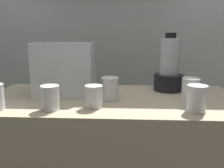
{
  "coord_description": "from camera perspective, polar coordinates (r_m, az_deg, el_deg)",
  "views": [
    {
      "loc": [
        0.07,
        -1.3,
        1.28
      ],
      "look_at": [
        0.0,
        0.0,
        0.98
      ],
      "focal_mm": 39.21,
      "sensor_mm": 36.0,
      "label": 1
    }
  ],
  "objects": [
    {
      "name": "carrot_display_bin",
      "position": [
        1.44,
        -10.9,
        1.36
      ],
      "size": [
        0.33,
        0.22,
        0.3
      ],
      "color": "white",
      "rests_on": "counter"
    },
    {
      "name": "juice_cup_beet_far_right",
      "position": [
        1.19,
        19.14,
        -3.52
      ],
      "size": [
        0.09,
        0.09,
        0.12
      ],
      "color": "white",
      "rests_on": "counter"
    },
    {
      "name": "blender_pitcher",
      "position": [
        1.54,
        13.16,
        3.37
      ],
      "size": [
        0.18,
        0.18,
        0.35
      ],
      "color": "black",
      "rests_on": "counter"
    },
    {
      "name": "juice_cup_orange_middle",
      "position": [
        1.19,
        -4.26,
        -3.27
      ],
      "size": [
        0.09,
        0.09,
        0.11
      ],
      "color": "white",
      "rests_on": "counter"
    },
    {
      "name": "juice_cup_mango_right",
      "position": [
        1.31,
        -0.53,
        -1.31
      ],
      "size": [
        0.1,
        0.1,
        0.12
      ],
      "color": "white",
      "rests_on": "counter"
    },
    {
      "name": "back_wall_unit",
      "position": [
        2.07,
        1.06,
        12.57
      ],
      "size": [
        2.6,
        0.24,
        2.5
      ],
      "color": "silver",
      "rests_on": "ground_plane"
    },
    {
      "name": "juice_cup_beet_rightmost",
      "position": [
        1.31,
        17.81,
        -1.89
      ],
      "size": [
        0.09,
        0.09,
        0.13
      ],
      "color": "white",
      "rests_on": "counter"
    },
    {
      "name": "juice_cup_beet_left",
      "position": [
        1.19,
        -14.2,
        -3.48
      ],
      "size": [
        0.09,
        0.09,
        0.12
      ],
      "color": "white",
      "rests_on": "counter"
    }
  ]
}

